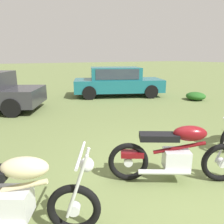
{
  "coord_description": "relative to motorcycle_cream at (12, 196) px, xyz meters",
  "views": [
    {
      "loc": [
        -2.46,
        -2.25,
        1.99
      ],
      "look_at": [
        -0.14,
        1.96,
        0.73
      ],
      "focal_mm": 34.56,
      "sensor_mm": 36.0,
      "label": 1
    }
  ],
  "objects": [
    {
      "name": "ground_plane",
      "position": [
        2.43,
        -0.1,
        -0.48
      ],
      "size": [
        120.0,
        120.0,
        0.0
      ],
      "primitive_type": "plane",
      "color": "olive"
    },
    {
      "name": "shrub_low",
      "position": [
        8.07,
        4.35,
        -0.3
      ],
      "size": [
        0.86,
        0.89,
        0.37
      ],
      "color": "#235A1E",
      "rests_on": "ground"
    },
    {
      "name": "car_teal",
      "position": [
        5.43,
        7.02,
        0.32
      ],
      "size": [
        4.68,
        3.27,
        1.43
      ],
      "rotation": [
        0.0,
        0.0,
        -0.39
      ],
      "color": "#19606B",
      "rests_on": "ground"
    },
    {
      "name": "motorcycle_cream",
      "position": [
        0.0,
        0.0,
        0.0
      ],
      "size": [
        1.82,
        1.2,
        1.02
      ],
      "rotation": [
        0.0,
        0.0,
        -0.5
      ],
      "color": "black",
      "rests_on": "ground"
    },
    {
      "name": "motorcycle_maroon",
      "position": [
        2.4,
        -0.1,
        0.0
      ],
      "size": [
        1.91,
        1.28,
        1.02
      ],
      "rotation": [
        0.0,
        0.0,
        -0.52
      ],
      "color": "black",
      "rests_on": "ground"
    }
  ]
}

